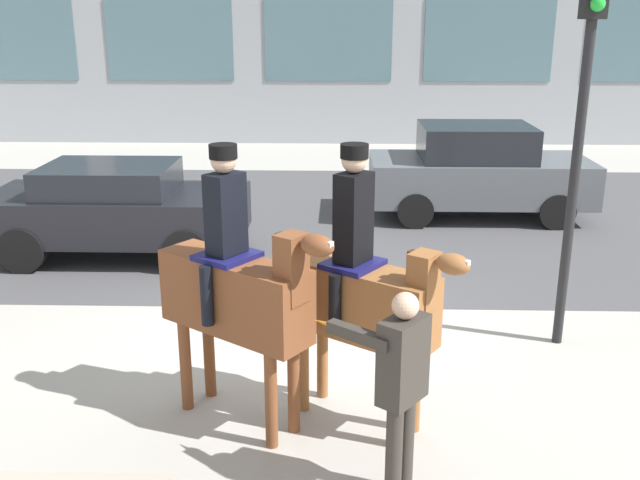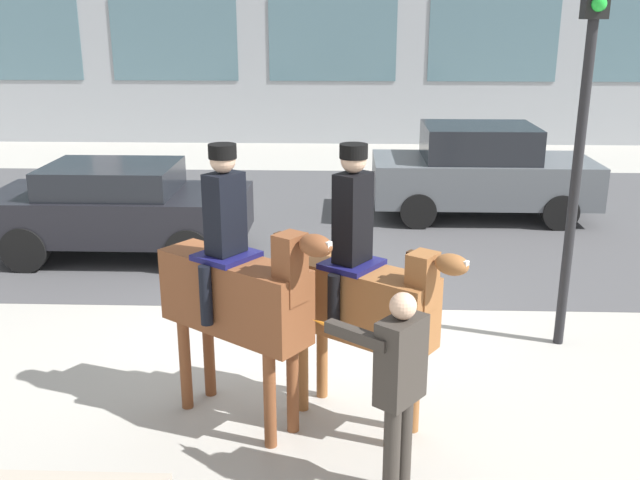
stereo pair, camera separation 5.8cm
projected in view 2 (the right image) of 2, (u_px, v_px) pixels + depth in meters
The scene contains 8 objects.
ground_plane at pixel (311, 324), 8.73m from camera, with size 80.00×80.00×0.00m, color #9E9B93.
road_surface at pixel (323, 218), 13.25m from camera, with size 25.61×8.50×0.01m.
mounted_horse_lead at pixel (237, 288), 6.28m from camera, with size 1.66×1.31×2.58m.
mounted_horse_companion at pixel (361, 293), 6.27m from camera, with size 1.61×1.26×2.59m.
pedestrian_bystander at pixel (398, 382), 5.29m from camera, with size 0.89×0.54×1.72m.
street_car_near_lane at pixel (119, 208), 11.00m from camera, with size 3.91×1.78×1.45m.
street_car_far_lane at pixel (481, 171), 13.14m from camera, with size 4.00×1.87×1.71m.
traffic_light at pixel (586, 91), 7.36m from camera, with size 0.24×0.29×4.30m.
Camera 2 is at (0.40, -8.00, 3.62)m, focal length 40.00 mm.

